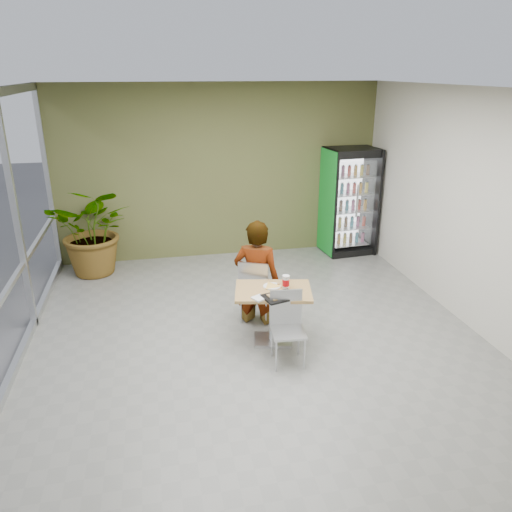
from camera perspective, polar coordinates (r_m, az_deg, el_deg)
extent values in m
plane|color=slate|center=(6.68, 0.32, -10.03)|extent=(7.00, 7.00, 0.00)
cube|color=#A68547|center=(6.41, 1.98, -4.04)|extent=(1.09, 0.86, 0.04)
cylinder|color=#B6B8BB|center=(6.58, 1.94, -7.01)|extent=(0.10, 0.10, 0.71)
cube|color=#B6B8BB|center=(6.74, 1.91, -9.54)|extent=(0.55, 0.48, 0.04)
cube|color=#B6B8BB|center=(7.12, 0.01, -3.95)|extent=(0.55, 0.55, 0.03)
cube|color=#B6B8BB|center=(6.84, -0.34, -2.75)|extent=(0.39, 0.20, 0.49)
cylinder|color=#B6B8BB|center=(7.34, 1.67, -5.09)|extent=(0.02, 0.02, 0.45)
cylinder|color=#B6B8BB|center=(7.40, -1.05, -4.84)|extent=(0.02, 0.02, 0.45)
cylinder|color=#B6B8BB|center=(7.03, 1.13, -6.32)|extent=(0.02, 0.02, 0.45)
cylinder|color=#B6B8BB|center=(7.09, -1.71, -6.05)|extent=(0.02, 0.02, 0.45)
cube|color=#B6B8BB|center=(6.10, 3.70, -8.67)|extent=(0.43, 0.43, 0.03)
cube|color=#B6B8BB|center=(6.15, 3.43, -5.89)|extent=(0.40, 0.06, 0.47)
cylinder|color=#B6B8BB|center=(6.04, 2.33, -11.33)|extent=(0.02, 0.02, 0.43)
cylinder|color=#B6B8BB|center=(6.09, 5.56, -11.09)|extent=(0.02, 0.02, 0.43)
cylinder|color=#B6B8BB|center=(6.32, 1.83, -9.71)|extent=(0.02, 0.02, 0.43)
cylinder|color=#B6B8BB|center=(6.38, 4.90, -9.49)|extent=(0.02, 0.02, 0.43)
imported|color=black|center=(7.01, 0.09, -2.97)|extent=(0.78, 0.66, 1.80)
cylinder|color=silver|center=(6.50, 1.85, -3.47)|extent=(0.23, 0.23, 0.01)
cylinder|color=silver|center=(6.44, 3.44, -2.99)|extent=(0.09, 0.09, 0.16)
cylinder|color=red|center=(6.44, 3.44, -3.03)|extent=(0.09, 0.09, 0.09)
cylinder|color=silver|center=(6.41, 3.45, -2.30)|extent=(0.10, 0.10, 0.01)
cube|color=silver|center=(6.16, 0.37, -4.83)|extent=(0.21, 0.21, 0.02)
cube|color=black|center=(6.19, 2.74, -4.67)|extent=(0.48, 0.40, 0.02)
cube|color=black|center=(9.79, 10.62, 6.15)|extent=(0.97, 0.79, 2.03)
cube|color=green|center=(9.63, 8.05, 6.06)|extent=(0.07, 0.69, 1.99)
cube|color=white|center=(9.48, 11.40, 5.74)|extent=(0.73, 0.08, 1.62)
imported|color=#2D6528|center=(9.05, -17.95, 2.85)|extent=(1.70, 1.56, 1.59)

